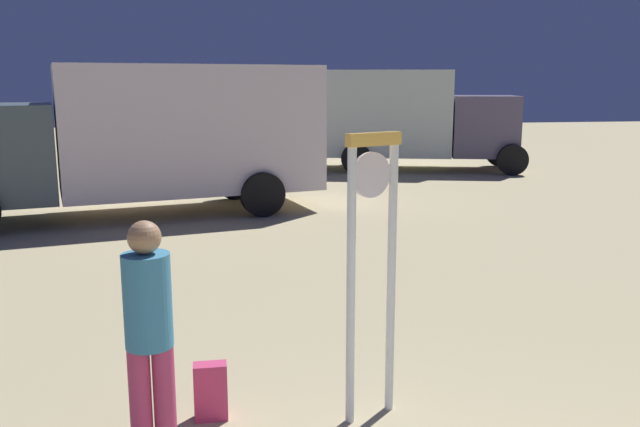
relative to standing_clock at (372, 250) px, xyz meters
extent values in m
cylinder|color=white|center=(-0.18, -0.08, -0.29)|extent=(0.07, 0.07, 2.21)
cylinder|color=white|center=(0.19, 0.07, -0.29)|extent=(0.07, 0.07, 2.21)
cube|color=#FFBF4B|center=(0.00, 0.00, 0.86)|extent=(0.47, 0.26, 0.10)
cylinder|color=white|center=(-0.01, 0.02, 0.59)|extent=(0.34, 0.17, 0.35)
cube|color=black|center=(-0.02, 0.05, 0.59)|extent=(0.08, 0.04, 0.02)
cube|color=black|center=(-0.02, 0.05, 0.59)|extent=(0.10, 0.05, 0.11)
cylinder|color=#B93861|center=(-1.77, -0.35, -0.97)|extent=(0.16, 0.16, 0.85)
cylinder|color=#B93861|center=(-1.61, -0.33, -0.97)|extent=(0.16, 0.16, 0.85)
cylinder|color=teal|center=(-1.69, -0.34, -0.21)|extent=(0.34, 0.34, 0.67)
sphere|color=#9C7350|center=(-1.69, -0.34, 0.24)|extent=(0.23, 0.23, 0.23)
cube|color=#C73A63|center=(-1.28, 0.15, -1.16)|extent=(0.27, 0.15, 0.47)
cube|color=#B4286C|center=(-1.28, 0.24, -1.23)|extent=(0.19, 0.04, 0.21)
cube|color=silver|center=(-1.56, 9.24, 0.34)|extent=(5.54, 3.23, 2.57)
cube|color=#47575B|center=(-4.94, 8.48, -0.03)|extent=(2.03, 2.35, 1.83)
cylinder|color=black|center=(-0.64, 10.56, -0.95)|extent=(0.93, 0.44, 0.90)
cylinder|color=black|center=(-0.16, 8.43, -0.95)|extent=(0.93, 0.44, 0.90)
cube|color=silver|center=(4.01, 15.35, 0.34)|extent=(4.77, 3.17, 2.58)
cube|color=#585165|center=(7.11, 14.53, -0.03)|extent=(2.39, 2.45, 1.82)
cube|color=black|center=(8.05, 14.28, 0.33)|extent=(0.46, 1.66, 0.80)
cylinder|color=black|center=(7.53, 13.30, -0.95)|extent=(0.93, 0.47, 0.90)
cylinder|color=black|center=(8.09, 15.40, -0.95)|extent=(0.93, 0.47, 0.90)
cylinder|color=black|center=(3.14, 14.46, -0.95)|extent=(0.93, 0.47, 0.90)
cylinder|color=black|center=(3.69, 16.55, -0.95)|extent=(0.93, 0.47, 0.90)
camera|label=1|loc=(-1.25, -4.95, 1.29)|focal=37.67mm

